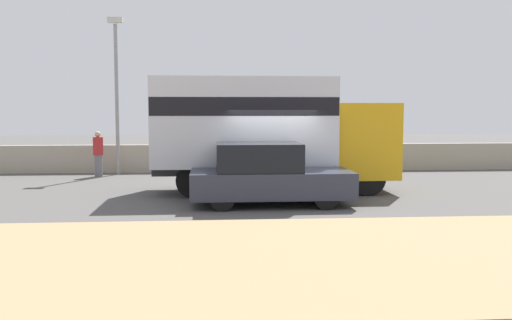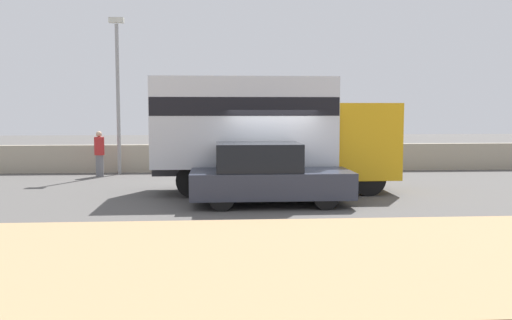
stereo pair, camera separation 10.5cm
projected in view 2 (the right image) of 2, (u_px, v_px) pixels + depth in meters
ground_plane at (275, 203)px, 15.43m from camera, size 80.00×80.00×0.00m
dirt_shoulder_foreground at (310, 256)px, 9.78m from camera, size 60.00×6.32×0.04m
stone_wall_backdrop at (255, 158)px, 23.09m from camera, size 60.00×0.35×1.10m
street_lamp at (118, 83)px, 21.78m from camera, size 0.56×0.28×5.97m
box_truck at (264, 126)px, 17.13m from camera, size 7.25×2.59×3.44m
car_hatchback at (267, 175)px, 14.95m from camera, size 4.22×1.82×1.65m
pedestrian at (99, 153)px, 21.32m from camera, size 0.37×0.37×1.70m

